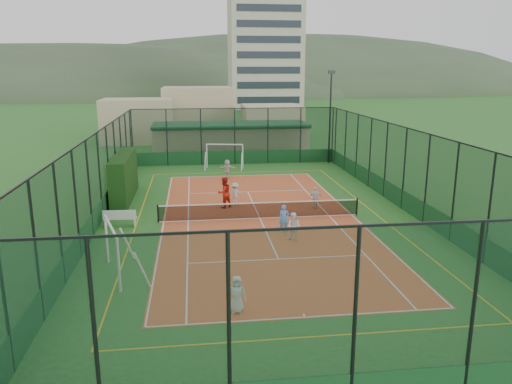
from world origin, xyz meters
TOP-DOWN VIEW (x-y plane):
  - ground at (0.00, 0.00)m, footprint 300.00×300.00m
  - court_slab at (0.00, 0.00)m, footprint 11.17×23.97m
  - tennis_net at (0.00, 0.00)m, footprint 11.67×0.12m
  - perimeter_fence at (0.00, 0.00)m, footprint 18.12×34.12m
  - floodlight_ne at (8.60, 16.60)m, footprint 0.60×0.26m
  - clubhouse at (0.00, 22.00)m, footprint 15.20×7.20m
  - apartment_tower at (12.00, 82.00)m, footprint 15.00×12.00m
  - distant_hills at (0.00, 150.00)m, footprint 200.00×60.00m
  - hedge_left at (-8.30, 5.52)m, footprint 1.02×6.80m
  - white_bench at (-7.80, -0.52)m, footprint 1.81×0.56m
  - futsal_goal_near at (-7.15, -7.40)m, footprint 3.55×1.94m
  - futsal_goal_far at (-1.05, 15.11)m, footprint 3.36×1.57m
  - child_near_left at (-2.33, -11.21)m, footprint 0.70×0.49m
  - child_near_mid at (0.93, -2.62)m, footprint 0.58×0.43m
  - child_near_right at (1.18, -4.01)m, footprint 0.90×0.87m
  - child_far_left at (-1.17, 3.21)m, footprint 0.93×0.55m
  - child_far_right at (3.66, 1.60)m, footprint 0.83×0.37m
  - child_far_back at (-1.11, 11.06)m, footprint 1.43×0.63m
  - coach at (-1.89, 2.57)m, footprint 1.18×1.12m
  - tennis_balls at (-0.01, 1.56)m, footprint 3.97×1.29m

SIDE VIEW (x-z plane):
  - ground at x=0.00m, z-range 0.00..0.00m
  - distant_hills at x=0.00m, z-range -12.00..12.00m
  - court_slab at x=0.00m, z-range 0.00..0.01m
  - tennis_balls at x=-0.01m, z-range 0.01..0.08m
  - white_bench at x=-7.80m, z-range 0.00..1.01m
  - tennis_net at x=0.00m, z-range 0.00..1.06m
  - child_near_left at x=-2.33m, z-range 0.01..1.38m
  - child_far_right at x=3.66m, z-range 0.01..1.41m
  - child_far_left at x=-1.17m, z-range 0.01..1.43m
  - child_near_right at x=1.18m, z-range 0.01..1.47m
  - child_near_mid at x=0.93m, z-range 0.01..1.49m
  - child_far_back at x=-1.11m, z-range 0.01..1.50m
  - coach at x=-1.89m, z-range 0.01..1.94m
  - futsal_goal_far at x=-1.05m, z-range 0.00..2.09m
  - futsal_goal_near at x=-7.15m, z-range 0.00..2.20m
  - hedge_left at x=-8.30m, z-range 0.00..2.98m
  - clubhouse at x=0.00m, z-range 0.00..3.15m
  - perimeter_fence at x=0.00m, z-range 0.00..5.00m
  - floodlight_ne at x=8.60m, z-range 0.00..8.25m
  - apartment_tower at x=12.00m, z-range 0.00..30.00m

